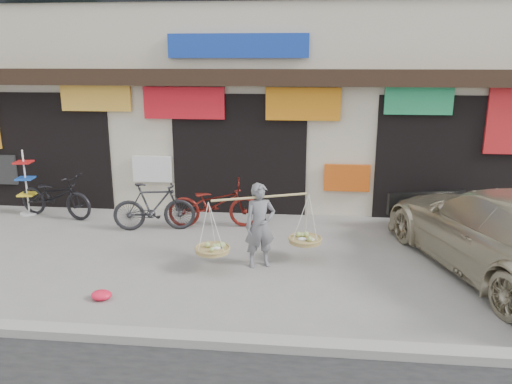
# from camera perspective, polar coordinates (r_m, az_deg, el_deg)

# --- Properties ---
(ground) EXTENTS (70.00, 70.00, 0.00)m
(ground) POSITION_cam_1_polar(r_m,az_deg,el_deg) (8.31, -5.22, -9.51)
(ground) COLOR gray
(ground) RESTS_ON ground
(kerb) EXTENTS (70.00, 0.25, 0.12)m
(kerb) POSITION_cam_1_polar(r_m,az_deg,el_deg) (6.56, -8.74, -16.20)
(kerb) COLOR gray
(kerb) RESTS_ON ground
(shophouse_block) EXTENTS (14.00, 6.32, 7.00)m
(shophouse_block) POSITION_cam_1_polar(r_m,az_deg,el_deg) (13.91, -0.30, 15.04)
(shophouse_block) COLOR beige
(shophouse_block) RESTS_ON ground
(street_vendor) EXTENTS (2.08, 1.17, 1.45)m
(street_vendor) POSITION_cam_1_polar(r_m,az_deg,el_deg) (8.41, 0.46, -4.28)
(street_vendor) COLOR slate
(street_vendor) RESTS_ON ground
(bike_0) EXTENTS (1.98, 1.08, 0.99)m
(bike_0) POSITION_cam_1_polar(r_m,az_deg,el_deg) (11.93, -21.94, -0.40)
(bike_0) COLOR black
(bike_0) RESTS_ON ground
(bike_1) EXTENTS (1.73, 0.77, 1.01)m
(bike_1) POSITION_cam_1_polar(r_m,az_deg,el_deg) (10.43, -11.57, -1.65)
(bike_1) COLOR black
(bike_1) RESTS_ON ground
(bike_2) EXTENTS (2.00, 0.93, 1.01)m
(bike_2) POSITION_cam_1_polar(r_m,az_deg,el_deg) (10.46, -4.78, -1.33)
(bike_2) COLOR #601610
(bike_2) RESTS_ON ground
(suv) EXTENTS (3.35, 5.31, 1.43)m
(suv) POSITION_cam_1_polar(r_m,az_deg,el_deg) (9.07, 26.14, -4.07)
(suv) COLOR beige
(suv) RESTS_ON ground
(display_rack) EXTENTS (0.41, 0.41, 1.48)m
(display_rack) POSITION_cam_1_polar(r_m,az_deg,el_deg) (12.40, -24.74, 0.36)
(display_rack) COLOR silver
(display_rack) RESTS_ON ground
(red_bag) EXTENTS (0.31, 0.25, 0.14)m
(red_bag) POSITION_cam_1_polar(r_m,az_deg,el_deg) (7.83, -17.25, -11.19)
(red_bag) COLOR #F71738
(red_bag) RESTS_ON ground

